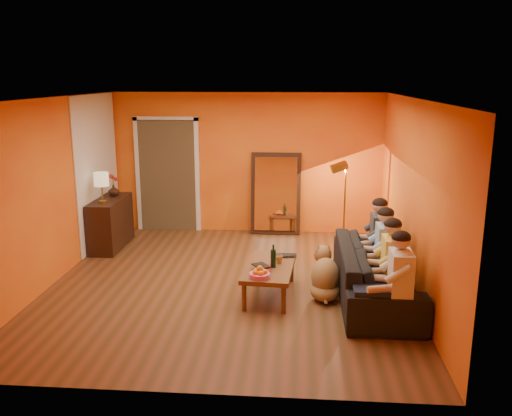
# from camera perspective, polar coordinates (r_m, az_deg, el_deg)

# --- Properties ---
(room_shell) EXTENTS (5.00, 5.50, 2.60)m
(room_shell) POSITION_cam_1_polar(r_m,az_deg,el_deg) (7.79, -2.65, 1.97)
(room_shell) COLOR brown
(room_shell) RESTS_ON ground
(white_accent) EXTENTS (0.02, 1.90, 2.58)m
(white_accent) POSITION_cam_1_polar(r_m,az_deg,el_deg) (9.71, -16.35, 3.79)
(white_accent) COLOR white
(white_accent) RESTS_ON wall_left
(doorway_recess) EXTENTS (1.06, 0.30, 2.10)m
(doorway_recess) POSITION_cam_1_polar(r_m,az_deg,el_deg) (10.48, -9.13, 3.48)
(doorway_recess) COLOR #3F2D19
(doorway_recess) RESTS_ON floor
(door_jamb_left) EXTENTS (0.08, 0.06, 2.20)m
(door_jamb_left) POSITION_cam_1_polar(r_m,az_deg,el_deg) (10.52, -12.31, 3.37)
(door_jamb_left) COLOR white
(door_jamb_left) RESTS_ON wall_back
(door_jamb_right) EXTENTS (0.08, 0.06, 2.20)m
(door_jamb_right) POSITION_cam_1_polar(r_m,az_deg,el_deg) (10.25, -6.18, 3.34)
(door_jamb_right) COLOR white
(door_jamb_right) RESTS_ON wall_back
(door_header) EXTENTS (1.22, 0.06, 0.08)m
(door_header) POSITION_cam_1_polar(r_m,az_deg,el_deg) (10.23, -9.52, 9.26)
(door_header) COLOR white
(door_header) RESTS_ON wall_back
(mirror_frame) EXTENTS (0.92, 0.27, 1.51)m
(mirror_frame) POSITION_cam_1_polar(r_m,az_deg,el_deg) (10.06, 2.10, 1.53)
(mirror_frame) COLOR black
(mirror_frame) RESTS_ON floor
(mirror_glass) EXTENTS (0.78, 0.21, 1.35)m
(mirror_glass) POSITION_cam_1_polar(r_m,az_deg,el_deg) (10.02, 2.09, 1.48)
(mirror_glass) COLOR white
(mirror_glass) RESTS_ON mirror_frame
(sideboard) EXTENTS (0.44, 1.18, 0.85)m
(sideboard) POSITION_cam_1_polar(r_m,az_deg,el_deg) (9.63, -15.05, -1.55)
(sideboard) COLOR black
(sideboard) RESTS_ON floor
(table_lamp) EXTENTS (0.24, 0.24, 0.51)m
(table_lamp) POSITION_cam_1_polar(r_m,az_deg,el_deg) (9.20, -15.92, 2.05)
(table_lamp) COLOR beige
(table_lamp) RESTS_ON sideboard
(sofa) EXTENTS (2.41, 0.94, 0.71)m
(sofa) POSITION_cam_1_polar(r_m,az_deg,el_deg) (7.38, 12.44, -6.69)
(sofa) COLOR black
(sofa) RESTS_ON floor
(coffee_table) EXTENTS (0.71, 1.26, 0.42)m
(coffee_table) POSITION_cam_1_polar(r_m,az_deg,el_deg) (7.35, 1.43, -7.63)
(coffee_table) COLOR brown
(coffee_table) RESTS_ON floor
(floor_lamp) EXTENTS (0.32, 0.27, 1.44)m
(floor_lamp) POSITION_cam_1_polar(r_m,az_deg,el_deg) (9.46, 9.31, 0.32)
(floor_lamp) COLOR #AD8932
(floor_lamp) RESTS_ON floor
(dog) EXTENTS (0.57, 0.71, 0.72)m
(dog) POSITION_cam_1_polar(r_m,az_deg,el_deg) (7.25, 7.30, -6.78)
(dog) COLOR #A27149
(dog) RESTS_ON floor
(person_far_left) EXTENTS (0.70, 0.44, 1.22)m
(person_far_left) POSITION_cam_1_polar(r_m,az_deg,el_deg) (6.39, 14.91, -7.64)
(person_far_left) COLOR beige
(person_far_left) RESTS_ON sofa
(person_mid_left) EXTENTS (0.70, 0.44, 1.22)m
(person_mid_left) POSITION_cam_1_polar(r_m,az_deg,el_deg) (6.89, 14.12, -5.98)
(person_mid_left) COLOR gold
(person_mid_left) RESTS_ON sofa
(person_mid_right) EXTENTS (0.70, 0.44, 1.22)m
(person_mid_right) POSITION_cam_1_polar(r_m,az_deg,el_deg) (7.41, 13.44, -4.55)
(person_mid_right) COLOR #8BAED7
(person_mid_right) RESTS_ON sofa
(person_far_right) EXTENTS (0.70, 0.44, 1.22)m
(person_far_right) POSITION_cam_1_polar(r_m,az_deg,el_deg) (7.92, 12.85, -3.31)
(person_far_right) COLOR #313236
(person_far_right) RESTS_ON sofa
(fruit_bowl) EXTENTS (0.26, 0.26, 0.16)m
(fruit_bowl) POSITION_cam_1_polar(r_m,az_deg,el_deg) (6.83, 0.40, -6.71)
(fruit_bowl) COLOR #EE5499
(fruit_bowl) RESTS_ON coffee_table
(wine_bottle) EXTENTS (0.07, 0.07, 0.31)m
(wine_bottle) POSITION_cam_1_polar(r_m,az_deg,el_deg) (7.17, 1.83, -5.07)
(wine_bottle) COLOR black
(wine_bottle) RESTS_ON coffee_table
(tumbler) EXTENTS (0.12, 0.12, 0.10)m
(tumbler) POSITION_cam_1_polar(r_m,az_deg,el_deg) (7.37, 2.43, -5.42)
(tumbler) COLOR #B27F3F
(tumbler) RESTS_ON coffee_table
(laptop) EXTENTS (0.35, 0.23, 0.03)m
(laptop) POSITION_cam_1_polar(r_m,az_deg,el_deg) (7.59, 2.95, -5.13)
(laptop) COLOR black
(laptop) RESTS_ON coffee_table
(book_lower) EXTENTS (0.19, 0.25, 0.02)m
(book_lower) POSITION_cam_1_polar(r_m,az_deg,el_deg) (7.10, -0.11, -6.51)
(book_lower) COLOR black
(book_lower) RESTS_ON coffee_table
(book_mid) EXTENTS (0.19, 0.26, 0.02)m
(book_mid) POSITION_cam_1_polar(r_m,az_deg,el_deg) (7.10, -0.02, -6.32)
(book_mid) COLOR red
(book_mid) RESTS_ON book_lower
(book_upper) EXTENTS (0.27, 0.29, 0.02)m
(book_upper) POSITION_cam_1_polar(r_m,az_deg,el_deg) (7.07, -0.11, -6.22)
(book_upper) COLOR black
(book_upper) RESTS_ON book_mid
(vase) EXTENTS (0.19, 0.19, 0.20)m
(vase) POSITION_cam_1_polar(r_m,az_deg,el_deg) (9.74, -14.76, 1.80)
(vase) COLOR black
(vase) RESTS_ON sideboard
(flowers) EXTENTS (0.17, 0.17, 0.39)m
(flowers) POSITION_cam_1_polar(r_m,az_deg,el_deg) (9.70, -14.83, 3.06)
(flowers) COLOR red
(flowers) RESTS_ON vase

